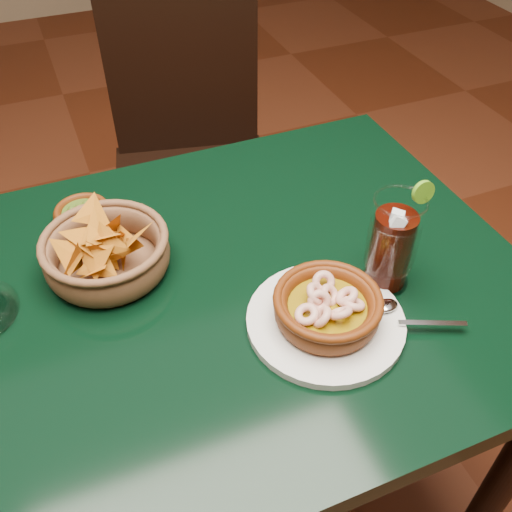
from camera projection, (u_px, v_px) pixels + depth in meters
name	position (u px, v px, depth m)	size (l,w,h in m)	color
ground	(202.00, 499.00, 1.44)	(7.00, 7.00, 0.00)	#471C0C
dining_table	(178.00, 336.00, 1.00)	(1.20, 0.80, 0.75)	black
dining_chair	(192.00, 159.00, 1.63)	(0.53, 0.53, 0.95)	black
shrimp_plate	(327.00, 311.00, 0.87)	(0.32, 0.25, 0.08)	silver
chip_basket	(106.00, 252.00, 0.95)	(0.24, 0.24, 0.14)	brown
guacamole_ramekin	(83.00, 215.00, 1.05)	(0.12, 0.12, 0.04)	#502008
cola_drink	(392.00, 244.00, 0.90)	(0.17, 0.17, 0.19)	white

